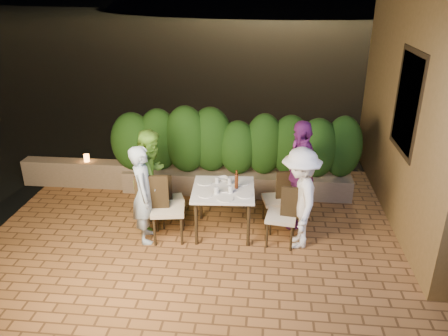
# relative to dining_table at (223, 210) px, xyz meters

# --- Properties ---
(ground) EXTENTS (400.00, 400.00, 0.00)m
(ground) POSITION_rel_dining_table_xyz_m (-0.11, -0.88, -0.40)
(ground) COLOR black
(ground) RESTS_ON ground
(terrace_floor) EXTENTS (7.00, 6.00, 0.15)m
(terrace_floor) POSITION_rel_dining_table_xyz_m (-0.11, -0.38, -0.45)
(terrace_floor) COLOR brown
(terrace_floor) RESTS_ON ground
(window_pane) EXTENTS (0.08, 1.00, 1.40)m
(window_pane) POSITION_rel_dining_table_xyz_m (2.71, 0.62, 1.62)
(window_pane) COLOR black
(window_pane) RESTS_ON building_wall
(window_frame) EXTENTS (0.06, 1.15, 1.55)m
(window_frame) POSITION_rel_dining_table_xyz_m (2.70, 0.62, 1.62)
(window_frame) COLOR black
(window_frame) RESTS_ON building_wall
(planter) EXTENTS (4.20, 0.55, 0.40)m
(planter) POSITION_rel_dining_table_xyz_m (0.09, 1.42, -0.17)
(planter) COLOR #7A674E
(planter) RESTS_ON ground
(hedge) EXTENTS (4.00, 0.70, 1.10)m
(hedge) POSITION_rel_dining_table_xyz_m (0.09, 1.42, 0.57)
(hedge) COLOR #193C10
(hedge) RESTS_ON planter
(parapet) EXTENTS (2.20, 0.30, 0.50)m
(parapet) POSITION_rel_dining_table_xyz_m (-2.91, 1.42, -0.12)
(parapet) COLOR #7A674E
(parapet) RESTS_ON ground
(hill) EXTENTS (52.00, 40.00, 22.00)m
(hill) POSITION_rel_dining_table_xyz_m (1.89, 59.12, -4.38)
(hill) COLOR black
(hill) RESTS_ON ground
(dining_table) EXTENTS (0.99, 0.99, 0.75)m
(dining_table) POSITION_rel_dining_table_xyz_m (0.00, 0.00, 0.00)
(dining_table) COLOR white
(dining_table) RESTS_ON ground
(plate_nw) EXTENTS (0.20, 0.20, 0.01)m
(plate_nw) POSITION_rel_dining_table_xyz_m (-0.24, -0.25, 0.38)
(plate_nw) COLOR white
(plate_nw) RESTS_ON dining_table
(plate_sw) EXTENTS (0.24, 0.24, 0.01)m
(plate_sw) POSITION_rel_dining_table_xyz_m (-0.31, 0.18, 0.38)
(plate_sw) COLOR white
(plate_sw) RESTS_ON dining_table
(plate_ne) EXTENTS (0.24, 0.24, 0.01)m
(plate_ne) POSITION_rel_dining_table_xyz_m (0.33, -0.19, 0.38)
(plate_ne) COLOR white
(plate_ne) RESTS_ON dining_table
(plate_se) EXTENTS (0.20, 0.20, 0.01)m
(plate_se) POSITION_rel_dining_table_xyz_m (0.28, 0.22, 0.38)
(plate_se) COLOR white
(plate_se) RESTS_ON dining_table
(plate_centre) EXTENTS (0.23, 0.23, 0.01)m
(plate_centre) POSITION_rel_dining_table_xyz_m (0.02, -0.03, 0.38)
(plate_centre) COLOR white
(plate_centre) RESTS_ON dining_table
(plate_front) EXTENTS (0.25, 0.25, 0.01)m
(plate_front) POSITION_rel_dining_table_xyz_m (0.06, -0.33, 0.38)
(plate_front) COLOR white
(plate_front) RESTS_ON dining_table
(glass_nw) EXTENTS (0.07, 0.07, 0.12)m
(glass_nw) POSITION_rel_dining_table_xyz_m (-0.09, -0.19, 0.43)
(glass_nw) COLOR silver
(glass_nw) RESTS_ON dining_table
(glass_sw) EXTENTS (0.06, 0.06, 0.10)m
(glass_sw) POSITION_rel_dining_table_xyz_m (-0.12, 0.19, 0.42)
(glass_sw) COLOR silver
(glass_sw) RESTS_ON dining_table
(glass_ne) EXTENTS (0.07, 0.07, 0.11)m
(glass_ne) POSITION_rel_dining_table_xyz_m (0.12, -0.13, 0.43)
(glass_ne) COLOR silver
(glass_ne) RESTS_ON dining_table
(glass_se) EXTENTS (0.06, 0.06, 0.11)m
(glass_se) POSITION_rel_dining_table_xyz_m (0.08, 0.18, 0.43)
(glass_se) COLOR silver
(glass_se) RESTS_ON dining_table
(beer_bottle) EXTENTS (0.06, 0.06, 0.29)m
(beer_bottle) POSITION_rel_dining_table_xyz_m (0.20, 0.04, 0.52)
(beer_bottle) COLOR #4A1F0C
(beer_bottle) RESTS_ON dining_table
(bowl) EXTENTS (0.21, 0.21, 0.04)m
(bowl) POSITION_rel_dining_table_xyz_m (-0.04, 0.32, 0.39)
(bowl) COLOR white
(bowl) RESTS_ON dining_table
(chair_left_front) EXTENTS (0.56, 0.56, 1.06)m
(chair_left_front) POSITION_rel_dining_table_xyz_m (-0.81, -0.27, 0.15)
(chair_left_front) COLOR black
(chair_left_front) RESTS_ON ground
(chair_left_back) EXTENTS (0.51, 0.51, 0.85)m
(chair_left_back) POSITION_rel_dining_table_xyz_m (-0.86, 0.18, 0.05)
(chair_left_back) COLOR black
(chair_left_back) RESTS_ON ground
(chair_right_front) EXTENTS (0.49, 0.49, 0.94)m
(chair_right_front) POSITION_rel_dining_table_xyz_m (0.89, -0.24, 0.10)
(chair_right_front) COLOR black
(chair_right_front) RESTS_ON ground
(chair_right_back) EXTENTS (0.51, 0.51, 0.93)m
(chair_right_back) POSITION_rel_dining_table_xyz_m (0.83, 0.31, 0.09)
(chair_right_back) COLOR black
(chair_right_back) RESTS_ON ground
(diner_blue) EXTENTS (0.48, 0.62, 1.52)m
(diner_blue) POSITION_rel_dining_table_xyz_m (-1.14, -0.33, 0.39)
(diner_blue) COLOR #A2BCD1
(diner_blue) RESTS_ON ground
(diner_green) EXTENTS (0.69, 0.84, 1.59)m
(diner_green) POSITION_rel_dining_table_xyz_m (-1.15, 0.19, 0.42)
(diner_green) COLOR #7AC43D
(diner_green) RESTS_ON ground
(diner_white) EXTENTS (0.66, 1.04, 1.54)m
(diner_white) POSITION_rel_dining_table_xyz_m (1.13, -0.25, 0.39)
(diner_white) COLOR white
(diner_white) RESTS_ON ground
(diner_purple) EXTENTS (0.62, 1.09, 1.76)m
(diner_purple) POSITION_rel_dining_table_xyz_m (1.16, 0.37, 0.50)
(diner_purple) COLOR #752774
(diner_purple) RESTS_ON ground
(parapet_lamp) EXTENTS (0.10, 0.10, 0.14)m
(parapet_lamp) POSITION_rel_dining_table_xyz_m (-2.75, 1.42, 0.20)
(parapet_lamp) COLOR orange
(parapet_lamp) RESTS_ON parapet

